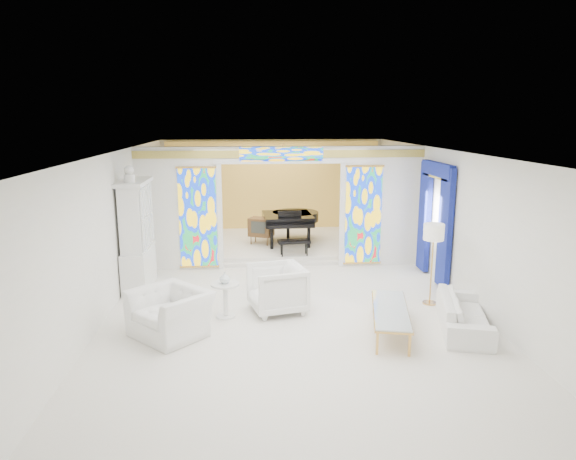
{
  "coord_description": "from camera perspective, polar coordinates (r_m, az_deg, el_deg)",
  "views": [
    {
      "loc": [
        -0.84,
        -10.41,
        3.66
      ],
      "look_at": [
        0.02,
        0.2,
        1.33
      ],
      "focal_mm": 32.0,
      "sensor_mm": 36.0,
      "label": 1
    }
  ],
  "objects": [
    {
      "name": "alcove_platform",
      "position": [
        14.97,
        -1.28,
        -1.47
      ],
      "size": [
        6.8,
        3.8,
        0.18
      ],
      "primitive_type": "cube",
      "color": "silver",
      "rests_on": "floor"
    },
    {
      "name": "stained_glass_transom",
      "position": [
        12.36,
        -0.73,
        8.43
      ],
      "size": [
        2.0,
        0.04,
        0.34
      ],
      "primitive_type": "cube",
      "color": "gold",
      "rests_on": "partition_wall"
    },
    {
      "name": "grand_piano",
      "position": [
        14.59,
        0.37,
        1.3
      ],
      "size": [
        1.66,
        2.59,
        1.02
      ],
      "rotation": [
        0.0,
        0.0,
        0.05
      ],
      "color": "black",
      "rests_on": "alcove_platform"
    },
    {
      "name": "china_cabinet",
      "position": [
        11.53,
        -16.41,
        -0.65
      ],
      "size": [
        0.56,
        1.46,
        2.72
      ],
      "color": "silver",
      "rests_on": "floor"
    },
    {
      "name": "blue_drapes",
      "position": [
        12.07,
        16.02,
        1.92
      ],
      "size": [
        0.14,
        1.85,
        2.65
      ],
      "color": "navy",
      "rests_on": "wall_right"
    },
    {
      "name": "tv_console",
      "position": [
        14.43,
        -3.01,
        0.33
      ],
      "size": [
        0.76,
        0.66,
        0.74
      ],
      "rotation": [
        0.0,
        0.0,
        -0.43
      ],
      "color": "brown",
      "rests_on": "alcove_platform"
    },
    {
      "name": "floor_lamp",
      "position": [
        10.45,
        15.87,
        -0.64
      ],
      "size": [
        0.48,
        0.48,
        1.64
      ],
      "rotation": [
        0.0,
        0.0,
        -0.22
      ],
      "color": "gold",
      "rests_on": "floor"
    },
    {
      "name": "side_table",
      "position": [
        9.71,
        -6.98,
        -7.17
      ],
      "size": [
        0.58,
        0.58,
        0.66
      ],
      "rotation": [
        0.0,
        0.0,
        -0.1
      ],
      "color": "silver",
      "rests_on": "floor"
    },
    {
      "name": "stained_glass_right",
      "position": [
        12.85,
        8.36,
        1.61
      ],
      "size": [
        0.9,
        0.04,
        2.4
      ],
      "primitive_type": "cube",
      "color": "gold",
      "rests_on": "partition_wall"
    },
    {
      "name": "chandelier",
      "position": [
        14.49,
        -0.51,
        7.94
      ],
      "size": [
        0.48,
        0.48,
        0.3
      ],
      "primitive_type": "cylinder",
      "color": "gold",
      "rests_on": "ceiling"
    },
    {
      "name": "wall_back",
      "position": [
        16.57,
        -1.69,
        4.84
      ],
      "size": [
        7.0,
        0.02,
        3.0
      ],
      "primitive_type": "cube",
      "color": "silver",
      "rests_on": "floor"
    },
    {
      "name": "ceiling",
      "position": [
        10.46,
        -0.02,
        8.72
      ],
      "size": [
        7.0,
        12.0,
        0.02
      ],
      "primitive_type": "cube",
      "color": "white",
      "rests_on": "wall_back"
    },
    {
      "name": "wall_right",
      "position": [
        11.48,
        17.67,
        0.9
      ],
      "size": [
        0.02,
        12.0,
        3.0
      ],
      "primitive_type": "cube",
      "color": "silver",
      "rests_on": "floor"
    },
    {
      "name": "gold_curtain_back",
      "position": [
        16.45,
        -1.67,
        4.78
      ],
      "size": [
        6.7,
        0.1,
        2.9
      ],
      "primitive_type": "cube",
      "color": "#E8C450",
      "rests_on": "wall_back"
    },
    {
      "name": "vase",
      "position": [
        9.6,
        -7.03,
        -5.27
      ],
      "size": [
        0.21,
        0.21,
        0.21
      ],
      "primitive_type": "imported",
      "rotation": [
        0.0,
        0.0,
        0.03
      ],
      "color": "white",
      "rests_on": "side_table"
    },
    {
      "name": "wall_left",
      "position": [
        10.96,
        -18.58,
        0.31
      ],
      "size": [
        0.02,
        12.0,
        3.0
      ],
      "primitive_type": "cube",
      "color": "silver",
      "rests_on": "floor"
    },
    {
      "name": "armchair_right",
      "position": [
        9.9,
        -1.25,
        -6.53
      ],
      "size": [
        1.21,
        1.19,
        0.92
      ],
      "primitive_type": "imported",
      "rotation": [
        0.0,
        0.0,
        -1.34
      ],
      "color": "silver",
      "rests_on": "floor"
    },
    {
      "name": "stained_glass_left",
      "position": [
        12.58,
        -9.98,
        1.33
      ],
      "size": [
        0.9,
        0.04,
        2.4
      ],
      "primitive_type": "cube",
      "color": "gold",
      "rests_on": "partition_wall"
    },
    {
      "name": "coffee_table",
      "position": [
        9.17,
        11.32,
        -8.75
      ],
      "size": [
        1.01,
        2.04,
        0.44
      ],
      "rotation": [
        0.0,
        0.0,
        -0.22
      ],
      "color": "silver",
      "rests_on": "floor"
    },
    {
      "name": "sofa",
      "position": [
        9.68,
        18.98,
        -8.74
      ],
      "size": [
        1.29,
        2.13,
        0.58
      ],
      "primitive_type": "imported",
      "rotation": [
        0.0,
        0.0,
        1.3
      ],
      "color": "silver",
      "rests_on": "floor"
    },
    {
      "name": "armchair_left",
      "position": [
        9.11,
        -12.94,
        -8.99
      ],
      "size": [
        1.62,
        1.62,
        0.8
      ],
      "primitive_type": "imported",
      "rotation": [
        0.0,
        0.0,
        -0.79
      ],
      "color": "white",
      "rests_on": "floor"
    },
    {
      "name": "wall_front",
      "position": [
        4.98,
        5.68,
        -13.43
      ],
      "size": [
        7.0,
        0.02,
        3.0
      ],
      "primitive_type": "cube",
      "color": "silver",
      "rests_on": "floor"
    },
    {
      "name": "floor",
      "position": [
        11.07,
        -0.02,
        -6.98
      ],
      "size": [
        12.0,
        12.0,
        0.0
      ],
      "primitive_type": "plane",
      "color": "silver",
      "rests_on": "ground"
    },
    {
      "name": "partition_wall",
      "position": [
        12.59,
        -0.75,
        3.16
      ],
      "size": [
        7.0,
        0.22,
        3.0
      ],
      "color": "silver",
      "rests_on": "floor"
    }
  ]
}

